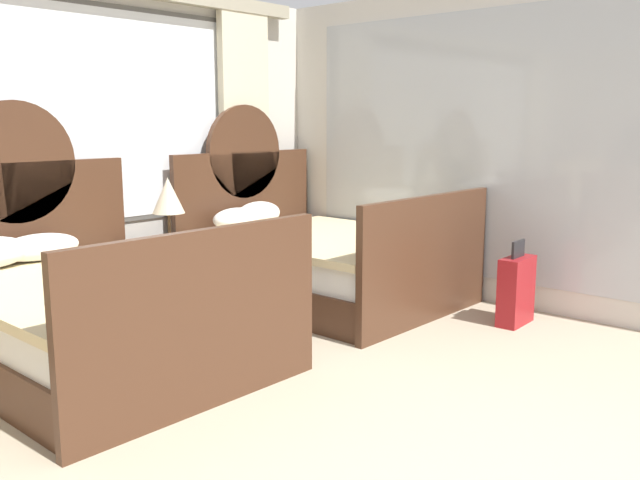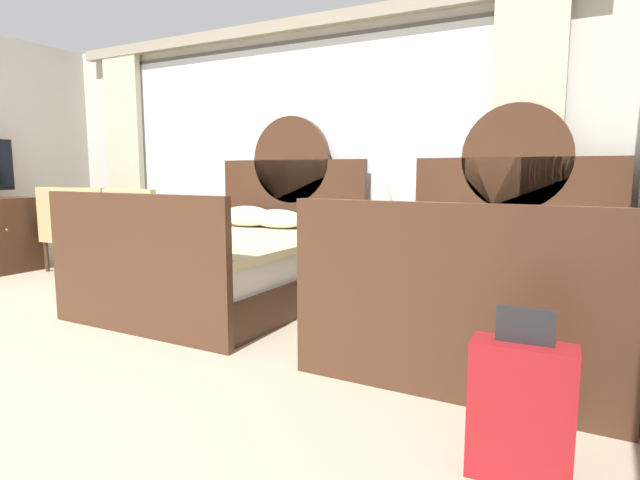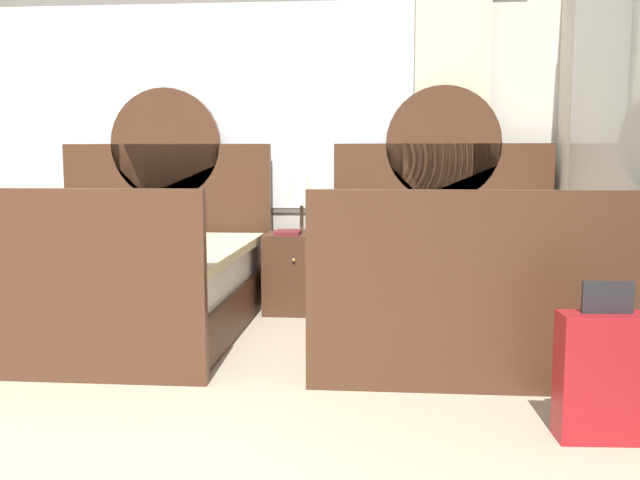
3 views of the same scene
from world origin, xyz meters
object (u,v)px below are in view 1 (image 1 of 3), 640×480
object	(u,v)px
bed_near_mirror	(321,260)
suitcase_on_floor	(516,290)
table_lamp_on_nightstand	(168,196)
nightstand_between_beds	(173,275)
bed_near_window	(95,311)
book_on_nightstand	(173,240)

from	to	relation	value
bed_near_mirror	suitcase_on_floor	distance (m)	1.70
table_lamp_on_nightstand	suitcase_on_floor	xyz separation A→B (m)	(1.51, -2.38, -0.68)
nightstand_between_beds	table_lamp_on_nightstand	world-z (taller)	table_lamp_on_nightstand
bed_near_mirror	suitcase_on_floor	bearing A→B (deg)	-75.13
bed_near_mirror	table_lamp_on_nightstand	size ratio (longest dim) A/B	4.23
bed_near_window	table_lamp_on_nightstand	distance (m)	1.48
bed_near_mirror	suitcase_on_floor	xyz separation A→B (m)	(0.44, -1.64, -0.08)
bed_near_mirror	suitcase_on_floor	size ratio (longest dim) A/B	3.26
nightstand_between_beds	suitcase_on_floor	distance (m)	2.78
bed_near_window	suitcase_on_floor	world-z (taller)	bed_near_window
nightstand_between_beds	table_lamp_on_nightstand	bearing A→B (deg)	67.36
nightstand_between_beds	book_on_nightstand	distance (m)	0.33
bed_near_mirror	book_on_nightstand	size ratio (longest dim) A/B	8.30
table_lamp_on_nightstand	suitcase_on_floor	world-z (taller)	table_lamp_on_nightstand
bed_near_mirror	nightstand_between_beds	xyz separation A→B (m)	(-1.09, 0.68, -0.05)
nightstand_between_beds	book_on_nightstand	world-z (taller)	book_on_nightstand
nightstand_between_beds	suitcase_on_floor	bearing A→B (deg)	-56.62
bed_near_window	nightstand_between_beds	bearing A→B (deg)	31.47
nightstand_between_beds	book_on_nightstand	size ratio (longest dim) A/B	2.29
bed_near_window	suitcase_on_floor	size ratio (longest dim) A/B	3.26
bed_near_window	table_lamp_on_nightstand	size ratio (longest dim) A/B	4.23
bed_near_window	bed_near_mirror	xyz separation A→B (m)	(2.20, -0.00, -0.00)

